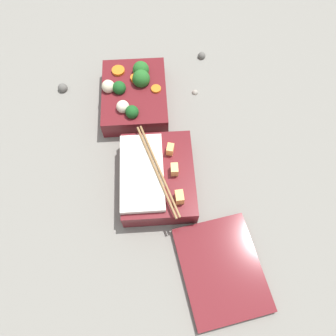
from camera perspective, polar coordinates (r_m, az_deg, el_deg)
ground_plane at (r=0.79m, az=-4.11°, el=4.48°), size 3.00×3.00×0.00m
bento_tray_vegetable at (r=0.83m, az=-5.90°, el=12.61°), size 0.20×0.16×0.08m
bento_tray_rice at (r=0.71m, az=-2.03°, el=-1.53°), size 0.22×0.16×0.07m
bento_lid at (r=0.68m, az=9.25°, el=-16.96°), size 0.22×0.19×0.01m
pebble_0 at (r=0.91m, az=-17.86°, el=13.11°), size 0.02×0.02×0.02m
pebble_1 at (r=0.95m, az=5.88°, el=18.87°), size 0.02×0.02×0.02m
pebble_2 at (r=0.87m, az=4.72°, el=13.09°), size 0.02×0.02×0.02m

